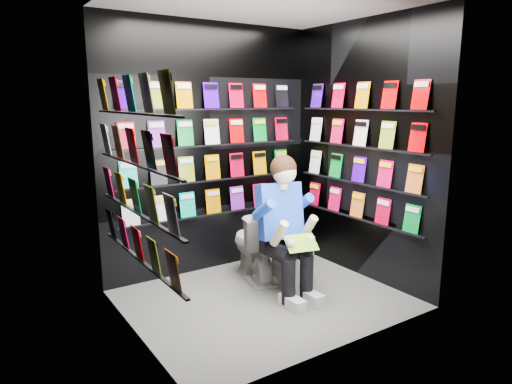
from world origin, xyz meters
TOP-DOWN VIEW (x-y plane):
  - floor at (0.00, 0.00)m, footprint 2.40×2.40m
  - ceiling at (0.00, 0.00)m, footprint 2.40×2.40m
  - wall_back at (0.00, 1.00)m, footprint 2.40×0.04m
  - wall_front at (0.00, -1.00)m, footprint 2.40×0.04m
  - wall_left at (-1.20, 0.00)m, footprint 0.04×2.00m
  - wall_right at (1.20, 0.00)m, footprint 0.04×2.00m
  - comics_back at (0.00, 0.97)m, footprint 2.10×0.06m
  - comics_left at (-1.17, 0.00)m, footprint 0.06×1.70m
  - comics_right at (1.17, 0.00)m, footprint 0.06×1.70m
  - toilet at (0.21, 0.46)m, footprint 0.59×0.83m
  - longbox at (0.49, 0.23)m, footprint 0.32×0.48m
  - longbox_lid at (0.49, 0.23)m, footprint 0.35×0.50m
  - reader at (0.21, 0.08)m, footprint 0.71×0.89m
  - held_comic at (0.21, -0.27)m, footprint 0.31×0.23m

SIDE VIEW (x-z plane):
  - floor at x=0.00m, z-range 0.00..0.00m
  - longbox at x=0.49m, z-range 0.00..0.33m
  - longbox_lid at x=0.49m, z-range 0.33..0.36m
  - toilet at x=0.21m, z-range 0.00..0.73m
  - held_comic at x=0.21m, z-range 0.52..0.64m
  - reader at x=0.21m, z-range 0.06..1.51m
  - wall_back at x=0.00m, z-range 0.00..2.60m
  - wall_front at x=0.00m, z-range 0.00..2.60m
  - wall_left at x=-1.20m, z-range 0.00..2.60m
  - wall_right at x=1.20m, z-range 0.00..2.60m
  - comics_back at x=0.00m, z-range 0.62..1.99m
  - comics_left at x=-1.17m, z-range 0.62..1.99m
  - comics_right at x=1.17m, z-range 0.62..1.99m
  - ceiling at x=0.00m, z-range 2.60..2.60m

